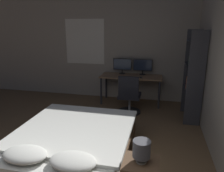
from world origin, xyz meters
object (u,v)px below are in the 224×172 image
monitor_right (143,66)px  bookshelf (194,74)px  bedside_lamp (142,149)px  bed (73,145)px  computer_mouse (141,78)px  monitor_left (122,65)px  desk (131,79)px  keyboard (130,77)px  office_chair (129,98)px

monitor_right → bookshelf: (1.13, -0.95, 0.06)m
bedside_lamp → monitor_right: monitor_right is taller
bedside_lamp → bed: bearing=147.2°
bed → computer_mouse: computer_mouse is taller
monitor_left → desk: bearing=-38.2°
desk → computer_mouse: computer_mouse is taller
monitor_left → bookshelf: 1.91m
desk → keyboard: (0.00, -0.21, 0.09)m
bed → computer_mouse: bearing=73.0°
desk → monitor_right: (0.27, 0.21, 0.32)m
office_chair → bookshelf: bearing=-1.1°
desk → bookshelf: (1.39, -0.74, 0.37)m
office_chair → desk: bearing=95.3°
keyboard → bookshelf: bookshelf is taller
bedside_lamp → desk: 3.40m
bedside_lamp → monitor_right: (-0.31, 3.56, 0.22)m
bedside_lamp → bookshelf: size_ratio=0.13×
keyboard → bookshelf: size_ratio=0.19×
monitor_left → office_chair: (0.33, -0.92, -0.59)m
bed → monitor_left: (0.21, 2.88, 0.71)m
keyboard → office_chair: size_ratio=0.39×
bed → computer_mouse: (0.75, 2.46, 0.49)m
desk → keyboard: 0.23m
monitor_left → bookshelf: bookshelf is taller
desk → monitor_right: size_ratio=3.18×
computer_mouse → bookshelf: (1.12, -0.53, 0.27)m
desk → monitor_right: monitor_right is taller
bookshelf → computer_mouse: bearing=154.7°
bed → office_chair: office_chair is taller
monitor_left → bookshelf: size_ratio=0.26×
keyboard → office_chair: office_chair is taller
bed → monitor_left: monitor_left is taller
computer_mouse → office_chair: 0.66m
monitor_right → bookshelf: size_ratio=0.26×
bed → monitor_right: 3.06m
monitor_left → bedside_lamp: bearing=-76.6°
bed → bookshelf: size_ratio=1.04×
monitor_left → office_chair: 1.14m
monitor_right → bookshelf: bearing=-40.1°
bookshelf → desk: bearing=152.0°
bed → bookshelf: 2.80m
desk → monitor_left: monitor_left is taller
keyboard → desk: bearing=90.0°
keyboard → bookshelf: (1.39, -0.53, 0.28)m
desk → monitor_left: size_ratio=3.18×
office_chair → bookshelf: (1.33, -0.03, 0.64)m
computer_mouse → keyboard: bearing=180.0°
bookshelf → monitor_left: bearing=150.2°
bedside_lamp → office_chair: office_chair is taller
office_chair → monitor_left: bearing=109.9°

